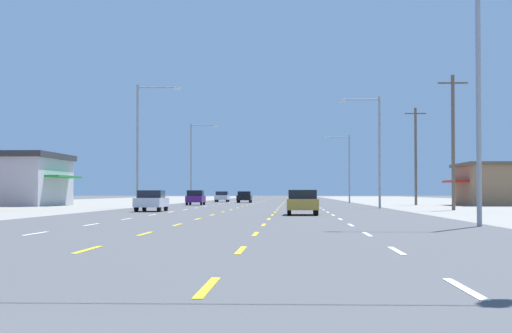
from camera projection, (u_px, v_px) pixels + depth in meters
ground_plane at (258, 208)px, 70.69m from camera, size 572.00×572.00×0.00m
lane_markings at (270, 203)px, 109.14m from camera, size 10.64×227.60×0.01m
sedan_inner_right_nearest at (302, 202)px, 49.55m from camera, size 1.80×4.50×1.46m
sedan_far_left_near at (151, 201)px, 58.71m from camera, size 1.80×4.50×1.46m
hatchback_far_left_mid at (196, 198)px, 88.49m from camera, size 1.72×3.90×1.54m
sedan_inner_right_midfar at (299, 197)px, 97.92m from camera, size 1.80×4.50×1.46m
sedan_inner_left_far at (244, 197)px, 109.16m from camera, size 1.80×4.50×1.46m
sedan_far_left_farther at (222, 197)px, 117.81m from camera, size 1.80×4.50×1.46m
storefront_right_row_2 at (509, 184)px, 86.08m from camera, size 11.16×11.07×4.29m
streetlight_right_row_0 at (470, 70)px, 33.07m from camera, size 3.70×0.26×10.72m
streetlight_left_row_1 at (141, 138)px, 71.53m from camera, size 3.70×0.26×10.42m
streetlight_right_row_1 at (376, 144)px, 70.67m from camera, size 3.42×0.26×9.31m
streetlight_left_row_2 at (193, 158)px, 109.15m from camera, size 3.51×0.26×10.19m
streetlight_right_row_2 at (347, 164)px, 108.27m from camera, size 3.37×0.26×8.61m
utility_pole_right_row_1 at (453, 140)px, 62.94m from camera, size 2.20×0.26×10.04m
utility_pole_right_row_2 at (416, 154)px, 88.27m from camera, size 2.20×0.26×10.13m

